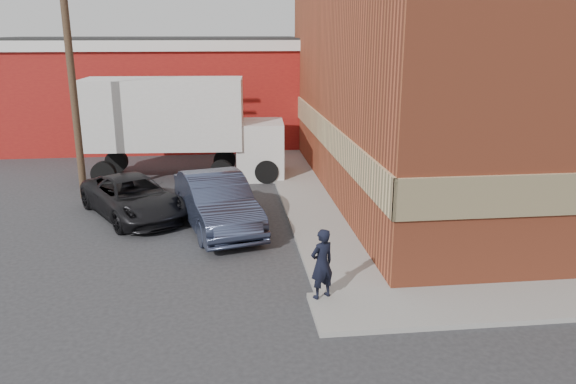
{
  "coord_description": "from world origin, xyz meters",
  "views": [
    {
      "loc": [
        -2.29,
        -11.67,
        5.95
      ],
      "look_at": [
        -0.61,
        2.77,
        1.75
      ],
      "focal_mm": 35.0,
      "sensor_mm": 36.0,
      "label": 1
    }
  ],
  "objects_px": {
    "brick_building": "(507,65)",
    "man": "(322,264)",
    "box_truck": "(184,122)",
    "utility_pole": "(71,66)",
    "suv_a": "(133,197)",
    "warehouse": "(154,90)",
    "sedan": "(217,202)"
  },
  "relations": [
    {
      "from": "brick_building",
      "to": "sedan",
      "type": "height_order",
      "value": "brick_building"
    },
    {
      "from": "brick_building",
      "to": "utility_pole",
      "type": "bearing_deg",
      "value": 179.98
    },
    {
      "from": "warehouse",
      "to": "sedan",
      "type": "relative_size",
      "value": 3.18
    },
    {
      "from": "sedan",
      "to": "suv_a",
      "type": "height_order",
      "value": "sedan"
    },
    {
      "from": "warehouse",
      "to": "box_truck",
      "type": "xyz_separation_m",
      "value": [
        2.11,
        -8.49,
        -0.45
      ]
    },
    {
      "from": "utility_pole",
      "to": "suv_a",
      "type": "relative_size",
      "value": 1.87
    },
    {
      "from": "man",
      "to": "box_truck",
      "type": "distance_m",
      "value": 12.41
    },
    {
      "from": "sedan",
      "to": "box_truck",
      "type": "bearing_deg",
      "value": 87.32
    },
    {
      "from": "utility_pole",
      "to": "box_truck",
      "type": "xyz_separation_m",
      "value": [
        3.61,
        2.51,
        -2.39
      ]
    },
    {
      "from": "box_truck",
      "to": "brick_building",
      "type": "bearing_deg",
      "value": -7.81
    },
    {
      "from": "man",
      "to": "box_truck",
      "type": "xyz_separation_m",
      "value": [
        -3.69,
        11.76,
        1.42
      ]
    },
    {
      "from": "brick_building",
      "to": "utility_pole",
      "type": "distance_m",
      "value": 16.0
    },
    {
      "from": "brick_building",
      "to": "suv_a",
      "type": "relative_size",
      "value": 3.79
    },
    {
      "from": "man",
      "to": "sedan",
      "type": "xyz_separation_m",
      "value": [
        -2.37,
        5.32,
        -0.1
      ]
    },
    {
      "from": "warehouse",
      "to": "sedan",
      "type": "bearing_deg",
      "value": -77.04
    },
    {
      "from": "utility_pole",
      "to": "suv_a",
      "type": "xyz_separation_m",
      "value": [
        2.18,
        -2.51,
        -4.08
      ]
    },
    {
      "from": "brick_building",
      "to": "utility_pole",
      "type": "relative_size",
      "value": 2.03
    },
    {
      "from": "box_truck",
      "to": "warehouse",
      "type": "bearing_deg",
      "value": 107.65
    },
    {
      "from": "utility_pole",
      "to": "sedan",
      "type": "relative_size",
      "value": 1.76
    },
    {
      "from": "brick_building",
      "to": "suv_a",
      "type": "distance_m",
      "value": 14.61
    },
    {
      "from": "utility_pole",
      "to": "box_truck",
      "type": "bearing_deg",
      "value": 34.81
    },
    {
      "from": "suv_a",
      "to": "man",
      "type": "bearing_deg",
      "value": -82.43
    },
    {
      "from": "sedan",
      "to": "box_truck",
      "type": "height_order",
      "value": "box_truck"
    },
    {
      "from": "utility_pole",
      "to": "sedan",
      "type": "height_order",
      "value": "utility_pole"
    },
    {
      "from": "brick_building",
      "to": "man",
      "type": "distance_m",
      "value": 13.23
    },
    {
      "from": "utility_pole",
      "to": "sedan",
      "type": "bearing_deg",
      "value": -38.5
    },
    {
      "from": "warehouse",
      "to": "man",
      "type": "distance_m",
      "value": 21.15
    },
    {
      "from": "brick_building",
      "to": "warehouse",
      "type": "distance_m",
      "value": 18.3
    },
    {
      "from": "brick_building",
      "to": "utility_pole",
      "type": "height_order",
      "value": "brick_building"
    },
    {
      "from": "warehouse",
      "to": "suv_a",
      "type": "relative_size",
      "value": 3.39
    },
    {
      "from": "man",
      "to": "box_truck",
      "type": "bearing_deg",
      "value": -99.53
    },
    {
      "from": "brick_building",
      "to": "warehouse",
      "type": "xyz_separation_m",
      "value": [
        -14.5,
        11.0,
        -1.87
      ]
    }
  ]
}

